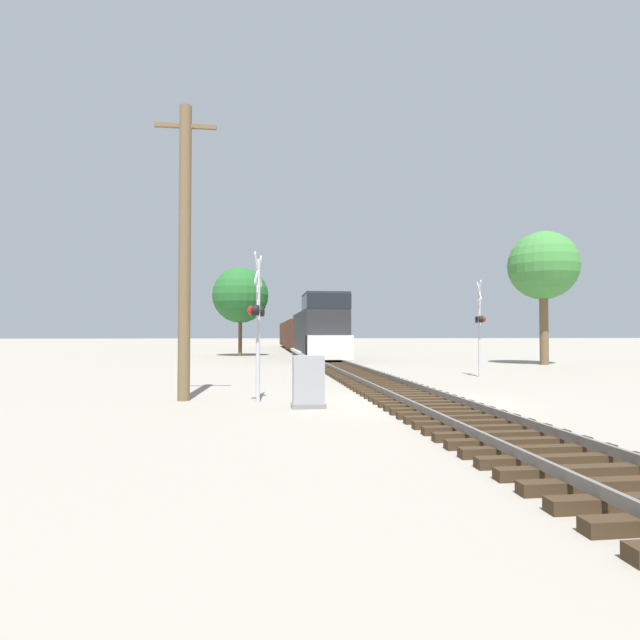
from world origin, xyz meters
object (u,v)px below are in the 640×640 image
object	(u,v)px
freight_train	(302,334)
crossing_signal_far	(480,322)
relay_cabinet	(308,382)
utility_pole	(185,249)
crossing_signal_near	(257,317)
tree_far_right	(543,266)
tree_mid_background	(240,295)

from	to	relation	value
freight_train	crossing_signal_far	xyz separation A→B (m)	(5.51, -31.99, 0.53)
freight_train	relay_cabinet	distance (m)	40.64
crossing_signal_far	utility_pole	xyz separation A→B (m)	(-12.13, -6.67, 1.97)
utility_pole	relay_cabinet	bearing A→B (deg)	-27.91
freight_train	crossing_signal_near	size ratio (longest dim) A/B	11.44
crossing_signal_far	tree_far_right	xyz separation A→B (m)	(7.84, 7.88, 3.74)
freight_train	utility_pole	world-z (taller)	utility_pole
crossing_signal_near	tree_far_right	xyz separation A→B (m)	(17.85, 15.23, 3.77)
freight_train	relay_cabinet	bearing A→B (deg)	-94.43
relay_cabinet	utility_pole	world-z (taller)	utility_pole
utility_pole	tree_far_right	distance (m)	24.78
utility_pole	freight_train	bearing A→B (deg)	80.29
crossing_signal_far	relay_cabinet	size ratio (longest dim) A/B	3.18
freight_train	crossing_signal_near	world-z (taller)	freight_train
crossing_signal_near	tree_far_right	size ratio (longest dim) A/B	0.50
crossing_signal_far	tree_mid_background	xyz separation A→B (m)	(-11.69, 22.87, 2.90)
relay_cabinet	utility_pole	distance (m)	5.45
tree_far_right	crossing_signal_near	bearing A→B (deg)	-139.52
freight_train	crossing_signal_near	distance (m)	39.60
tree_mid_background	freight_train	bearing A→B (deg)	55.89
tree_far_right	tree_mid_background	bearing A→B (deg)	142.50
crossing_signal_near	relay_cabinet	distance (m)	2.51
crossing_signal_far	relay_cabinet	world-z (taller)	crossing_signal_far
crossing_signal_far	tree_mid_background	size ratio (longest dim) A/B	0.56
freight_train	crossing_signal_far	world-z (taller)	freight_train
crossing_signal_far	crossing_signal_near	bearing A→B (deg)	139.48
utility_pole	tree_far_right	size ratio (longest dim) A/B	1.03
freight_train	tree_mid_background	distance (m)	11.54
relay_cabinet	tree_far_right	size ratio (longest dim) A/B	0.16
freight_train	crossing_signal_far	bearing A→B (deg)	-80.22
crossing_signal_near	utility_pole	distance (m)	3.00
freight_train	utility_pole	size ratio (longest dim) A/B	5.58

